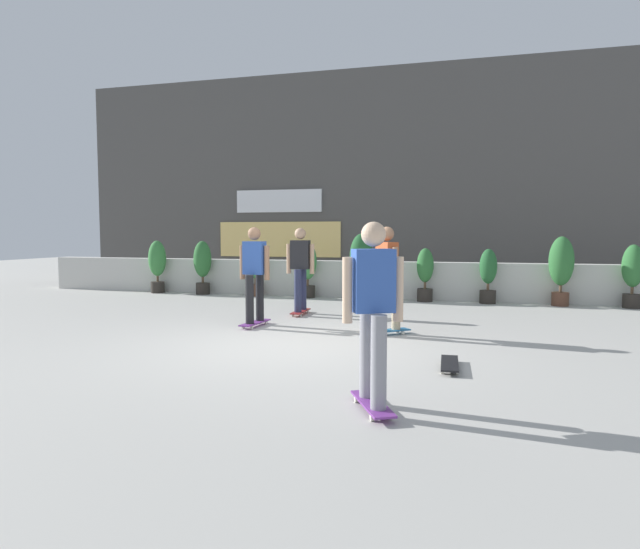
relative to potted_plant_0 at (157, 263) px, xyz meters
name	(u,v)px	position (x,y,z in m)	size (l,w,h in m)	color
ground_plane	(292,345)	(5.62, -5.55, -0.80)	(48.00, 48.00, 0.00)	#B2AFA8
planter_wall	(368,279)	(5.62, 0.45, -0.35)	(18.00, 0.40, 0.90)	beige
building_backdrop	(391,181)	(5.61, 4.45, 2.45)	(20.00, 2.08, 6.50)	#4C4947
potted_plant_0	(157,263)	(0.00, 0.00, 0.00)	(0.46, 0.46, 1.40)	#2D2823
potted_plant_1	(203,264)	(1.33, 0.00, 0.00)	(0.46, 0.46, 1.39)	#2D2823
potted_plant_2	(255,266)	(2.81, 0.00, -0.03)	(0.44, 0.44, 1.35)	brown
potted_plant_3	(308,267)	(4.19, 0.00, -0.03)	(0.44, 0.44, 1.36)	#2D2823
potted_plant_4	(361,261)	(5.53, 0.00, 0.13)	(0.55, 0.55, 1.58)	black
potted_plant_5	(425,273)	(7.05, 0.00, -0.12)	(0.39, 0.39, 1.25)	#2D2823
potted_plant_6	(488,274)	(8.46, 0.00, -0.13)	(0.39, 0.39, 1.24)	#2D2823
potted_plant_7	(561,265)	(9.98, 0.00, 0.09)	(0.53, 0.53, 1.52)	brown
potted_plant_8	(633,272)	(11.39, 0.00, -0.03)	(0.44, 0.44, 1.36)	#2D2823
skater_far_left	(300,267)	(4.86, -2.75, 0.14)	(0.56, 0.80, 1.70)	maroon
skater_mid_plaza	(255,272)	(4.52, -4.25, 0.14)	(0.56, 0.82, 1.70)	#72338C
skater_by_wall_right	(387,275)	(6.80, -4.43, 0.14)	(0.74, 0.67, 1.70)	#266699
skater_by_wall_left	(373,307)	(7.22, -8.12, 0.14)	(0.54, 0.81, 1.70)	#72338C
skateboard_aside	(450,363)	(7.84, -6.37, -0.74)	(0.23, 0.81, 0.08)	black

